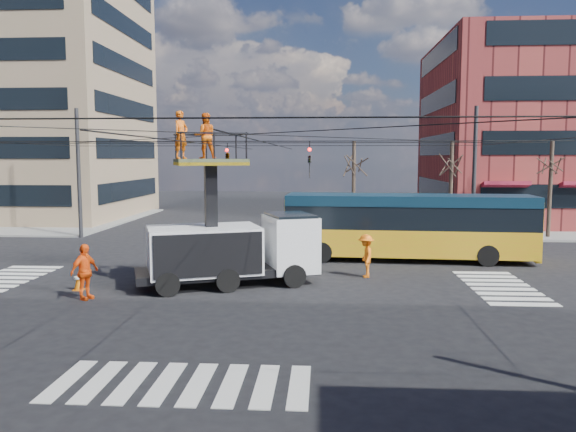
# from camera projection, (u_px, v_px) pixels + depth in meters

# --- Properties ---
(ground) EXTENTS (120.00, 120.00, 0.00)m
(ground) POSITION_uv_depth(u_px,v_px,m) (245.00, 283.00, 22.39)
(ground) COLOR black
(ground) RESTS_ON ground
(sidewalk_ne) EXTENTS (18.00, 18.00, 0.12)m
(sidewalk_ne) POSITION_uv_depth(u_px,v_px,m) (563.00, 224.00, 41.89)
(sidewalk_ne) COLOR slate
(sidewalk_ne) RESTS_ON ground
(sidewalk_nw) EXTENTS (18.00, 18.00, 0.12)m
(sidewalk_nw) POSITION_uv_depth(u_px,v_px,m) (20.00, 220.00, 44.56)
(sidewalk_nw) COLOR slate
(sidewalk_nw) RESTS_ON ground
(crosswalks) EXTENTS (22.40, 22.40, 0.02)m
(crosswalks) POSITION_uv_depth(u_px,v_px,m) (245.00, 283.00, 22.39)
(crosswalks) COLOR silver
(crosswalks) RESTS_ON ground
(building_tower) EXTENTS (18.06, 16.06, 30.00)m
(building_tower) POSITION_uv_depth(u_px,v_px,m) (19.00, 35.00, 46.01)
(building_tower) COLOR #8D7B5A
(building_tower) RESTS_ON ground
(building_ne) EXTENTS (20.06, 16.06, 14.00)m
(building_ne) POSITION_uv_depth(u_px,v_px,m) (564.00, 132.00, 44.06)
(building_ne) COLOR maroon
(building_ne) RESTS_ON ground
(overhead_network) EXTENTS (24.24, 24.24, 8.00)m
(overhead_network) POSITION_uv_depth(u_px,v_px,m) (243.00, 176.00, 22.35)
(overhead_network) COLOR #2D2D30
(overhead_network) RESTS_ON ground
(tree_a) EXTENTS (2.00, 2.00, 6.00)m
(tree_a) POSITION_uv_depth(u_px,v_px,m) (354.00, 163.00, 34.99)
(tree_a) COLOR #382B21
(tree_a) RESTS_ON ground
(tree_b) EXTENTS (2.00, 2.00, 6.00)m
(tree_b) POSITION_uv_depth(u_px,v_px,m) (452.00, 163.00, 34.61)
(tree_b) COLOR #382B21
(tree_b) RESTS_ON ground
(tree_c) EXTENTS (2.00, 2.00, 6.00)m
(tree_c) POSITION_uv_depth(u_px,v_px,m) (551.00, 164.00, 34.23)
(tree_c) COLOR #382B21
(tree_c) RESTS_ON ground
(utility_truck) EXTENTS (7.36, 4.61, 6.72)m
(utility_truck) POSITION_uv_depth(u_px,v_px,m) (232.00, 231.00, 21.94)
(utility_truck) COLOR black
(utility_truck) RESTS_ON ground
(city_bus) EXTENTS (11.96, 3.29, 3.20)m
(city_bus) POSITION_uv_depth(u_px,v_px,m) (408.00, 225.00, 27.29)
(city_bus) COLOR gold
(city_bus) RESTS_ON ground
(traffic_cone) EXTENTS (0.36, 0.36, 0.74)m
(traffic_cone) POSITION_uv_depth(u_px,v_px,m) (79.00, 280.00, 21.23)
(traffic_cone) COLOR #D26108
(traffic_cone) RESTS_ON ground
(worker_ground) EXTENTS (0.93, 1.26, 1.99)m
(worker_ground) POSITION_uv_depth(u_px,v_px,m) (84.00, 272.00, 19.77)
(worker_ground) COLOR #FD560F
(worker_ground) RESTS_ON ground
(flagger) EXTENTS (0.72, 1.20, 1.81)m
(flagger) POSITION_uv_depth(u_px,v_px,m) (366.00, 256.00, 23.44)
(flagger) COLOR orange
(flagger) RESTS_ON ground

